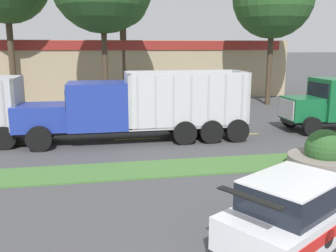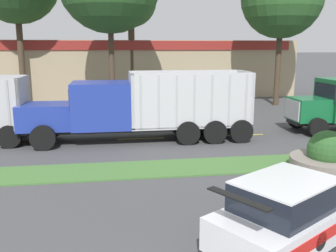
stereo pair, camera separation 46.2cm
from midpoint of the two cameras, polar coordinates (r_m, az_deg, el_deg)
grass_verge at (r=14.41m, az=-3.89°, el=-6.66°), size 120.00×2.05×0.06m
centre_line_3 at (r=19.57m, az=-19.41°, el=-2.39°), size 2.40×0.14×0.01m
centre_line_4 at (r=19.28m, az=-3.45°, el=-1.94°), size 2.40×0.14×0.01m
centre_line_5 at (r=20.45m, az=11.80°, el=-1.36°), size 2.40×0.14×0.01m
centre_line_6 at (r=22.88m, az=24.59°, el=-0.80°), size 2.40×0.14×0.01m
dump_truck_lead at (r=18.56m, az=-6.14°, el=2.43°), size 11.30×2.67×3.43m
rally_car at (r=9.25m, az=19.28°, el=-12.59°), size 4.38×3.67×1.79m
stone_planter at (r=15.43m, az=23.83°, el=-4.49°), size 2.69×2.69×1.58m
store_building_backdrop at (r=39.27m, az=-8.97°, el=8.87°), size 35.17×12.10×5.21m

